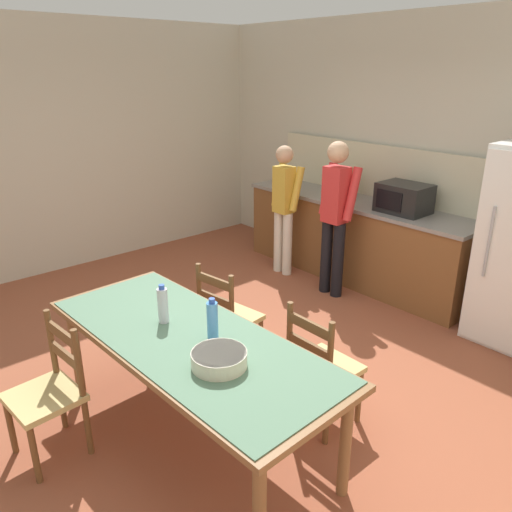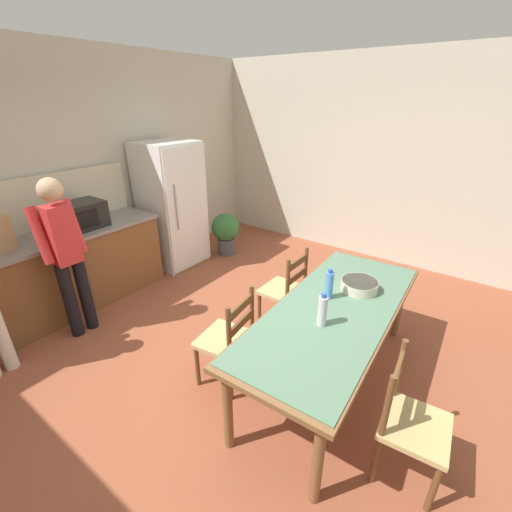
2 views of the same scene
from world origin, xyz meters
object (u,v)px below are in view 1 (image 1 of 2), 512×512
Objects in this scene: bottle_near_centre at (163,305)px; person_at_counter at (335,212)px; serving_bowl at (219,358)px; dining_table at (189,347)px; microwave at (404,198)px; chair_side_near_left at (49,393)px; person_at_sink at (284,204)px; paper_bag at (341,182)px; bottle_off_centre at (212,320)px; chair_side_far_right at (321,368)px; chair_side_far_left at (227,318)px.

person_at_counter is at bearing 104.17° from bottle_near_centre.
dining_table is at bearing 172.58° from serving_bowl.
person_at_counter is (-0.90, 2.45, 0.25)m from dining_table.
microwave is at bearing 98.17° from dining_table.
chair_side_near_left is 0.59× the size of person_at_sink.
paper_bag is at bearing 112.97° from dining_table.
dining_table is at bearing -67.03° from paper_bag.
chair_side_near_left is at bearing -104.67° from bottle_near_centre.
person_at_counter is at bearing -54.88° from paper_bag.
bottle_off_centre is 1.13m from chair_side_near_left.
bottle_near_centre is 0.30× the size of chair_side_far_right.
chair_side_near_left is (-0.47, -0.75, -0.25)m from dining_table.
microwave is 2.48m from chair_side_far_right.
paper_bag is at bearing -79.51° from chair_side_far_left.
dining_table is 0.41m from serving_bowl.
bottle_off_centre is (0.38, 0.12, 0.00)m from bottle_near_centre.
microwave reaches higher than chair_side_near_left.
chair_side_near_left is at bearing -90.64° from microwave.
paper_bag reaches higher than bottle_near_centre.
serving_bowl is at bearing -140.62° from person_at_sink.
chair_side_far_right reaches higher than serving_bowl.
chair_side_far_right reaches higher than dining_table.
paper_bag is 0.40× the size of chair_side_near_left.
microwave is at bearing 92.91° from bottle_near_centre.
paper_bag is 3.14m from bottle_near_centre.
paper_bag reaches higher than chair_side_near_left.
chair_side_near_left is 3.26m from person_at_counter.
chair_side_far_right is at bearing -128.75° from person_at_sink.
chair_side_near_left reaches higher than dining_table.
chair_side_far_left is 1.00× the size of chair_side_far_right.
chair_side_far_left is at bearing -92.36° from microwave.
paper_bag is 1.33× the size of bottle_off_centre.
chair_side_far_right is (0.98, 0.04, 0.00)m from chair_side_far_left.
chair_side_far_right is (0.08, 0.80, -0.37)m from serving_bowl.
person_at_sink is at bearing 124.25° from dining_table.
bottle_near_centre is at bearing 176.57° from serving_bowl.
microwave is 1.56× the size of serving_bowl.
bottle_near_centre is at bearing 45.94° from chair_side_far_right.
chair_side_far_left is (-0.24, 0.72, -0.45)m from bottle_near_centre.
person_at_sink is at bearing 106.01° from chair_side_near_left.
bottle_off_centre is at bearing -79.45° from microwave.
bottle_near_centre is 2.85m from person_at_sink.
dining_table is at bearing -159.92° from person_at_counter.
person_at_sink is (-1.26, -0.50, -0.22)m from microwave.
dining_table is 0.34m from bottle_near_centre.
person_at_counter reaches higher than bottle_off_centre.
chair_side_far_left is (-0.63, 0.60, -0.45)m from bottle_off_centre.
microwave is 3.14m from serving_bowl.
bottle_off_centre reaches higher than dining_table.
chair_side_near_left is (-0.19, -0.74, -0.45)m from bottle_near_centre.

